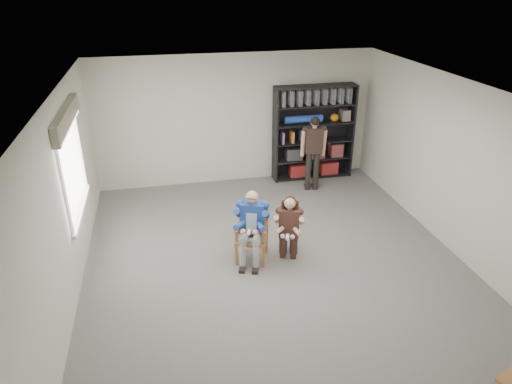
{
  "coord_description": "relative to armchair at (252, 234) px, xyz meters",
  "views": [
    {
      "loc": [
        -1.63,
        -5.88,
        4.24
      ],
      "look_at": [
        -0.2,
        0.6,
        1.05
      ],
      "focal_mm": 32.0,
      "sensor_mm": 36.0,
      "label": 1
    }
  ],
  "objects": [
    {
      "name": "standing_man",
      "position": [
        1.82,
        2.35,
        0.34
      ],
      "size": [
        0.54,
        0.35,
        1.63
      ],
      "primitive_type": null,
      "rotation": [
        0.0,
        0.0,
        -0.14
      ],
      "color": "black",
      "rests_on": "floor"
    },
    {
      "name": "floor",
      "position": [
        0.34,
        -0.27,
        -0.47
      ],
      "size": [
        6.0,
        7.0,
        0.01
      ],
      "primitive_type": "cube",
      "color": "#63615C",
      "rests_on": "ground"
    },
    {
      "name": "bookshelf",
      "position": [
        2.04,
        3.01,
        0.58
      ],
      "size": [
        1.8,
        0.38,
        2.1
      ],
      "primitive_type": null,
      "color": "black",
      "rests_on": "floor"
    },
    {
      "name": "seated_man",
      "position": [
        0.0,
        0.0,
        0.14
      ],
      "size": [
        0.75,
        0.87,
        1.22
      ],
      "primitive_type": null,
      "rotation": [
        0.0,
        0.0,
        -0.35
      ],
      "color": "navy",
      "rests_on": "floor"
    },
    {
      "name": "kneeling_woman",
      "position": [
        0.58,
        -0.12,
        0.09
      ],
      "size": [
        0.7,
        0.87,
        1.12
      ],
      "primitive_type": null,
      "rotation": [
        0.0,
        0.0,
        -0.35
      ],
      "color": "#39231C",
      "rests_on": "floor"
    },
    {
      "name": "room_shell",
      "position": [
        0.34,
        -0.27,
        0.93
      ],
      "size": [
        6.0,
        7.0,
        2.8
      ],
      "primitive_type": null,
      "color": "silver",
      "rests_on": "ground"
    },
    {
      "name": "armchair",
      "position": [
        0.0,
        0.0,
        0.0
      ],
      "size": [
        0.69,
        0.68,
        0.94
      ],
      "primitive_type": null,
      "rotation": [
        0.0,
        0.0,
        -0.35
      ],
      "color": "#A86F33",
      "rests_on": "floor"
    },
    {
      "name": "window_left",
      "position": [
        -2.61,
        0.73,
        1.16
      ],
      "size": [
        0.16,
        2.0,
        1.75
      ],
      "primitive_type": null,
      "color": "white",
      "rests_on": "room_shell"
    }
  ]
}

